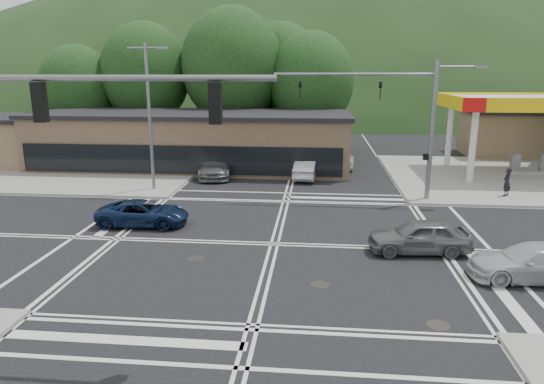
# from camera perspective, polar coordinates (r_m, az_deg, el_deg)

# --- Properties ---
(ground) EXTENTS (120.00, 120.00, 0.00)m
(ground) POSITION_cam_1_polar(r_m,az_deg,el_deg) (21.35, 0.29, -6.15)
(ground) COLOR black
(ground) RESTS_ON ground
(sidewalk_ne) EXTENTS (16.00, 16.00, 0.15)m
(sidewalk_ne) POSITION_cam_1_polar(r_m,az_deg,el_deg) (38.06, 25.67, 1.59)
(sidewalk_ne) COLOR gray
(sidewalk_ne) RESTS_ON ground
(sidewalk_nw) EXTENTS (16.00, 16.00, 0.15)m
(sidewalk_nw) POSITION_cam_1_polar(r_m,az_deg,el_deg) (39.47, -19.83, 2.55)
(sidewalk_nw) COLOR gray
(sidewalk_nw) RESTS_ON ground
(gas_station_canopy) EXTENTS (12.32, 8.34, 5.75)m
(gas_station_canopy) POSITION_cam_1_polar(r_m,az_deg,el_deg) (39.09, 28.72, 8.93)
(gas_station_canopy) COLOR silver
(gas_station_canopy) RESTS_ON ground
(convenience_store) EXTENTS (10.00, 6.00, 3.80)m
(convenience_store) POSITION_cam_1_polar(r_m,az_deg,el_deg) (48.80, 27.52, 6.02)
(convenience_store) COLOR #846B4F
(convenience_store) RESTS_ON ground
(commercial_row) EXTENTS (24.00, 8.00, 4.00)m
(commercial_row) POSITION_cam_1_polar(r_m,az_deg,el_deg) (38.62, -9.31, 5.86)
(commercial_row) COLOR brown
(commercial_row) RESTS_ON ground
(commercial_nw) EXTENTS (8.00, 7.00, 3.60)m
(commercial_nw) POSITION_cam_1_polar(r_m,az_deg,el_deg) (45.43, -29.30, 5.20)
(commercial_nw) COLOR #846B4F
(commercial_nw) RESTS_ON ground
(hill_north) EXTENTS (252.00, 126.00, 140.00)m
(hill_north) POSITION_cam_1_polar(r_m,az_deg,el_deg) (110.22, 4.64, 10.15)
(hill_north) COLOR #203719
(hill_north) RESTS_ON ground
(tree_n_a) EXTENTS (8.00, 8.00, 11.75)m
(tree_n_a) POSITION_cam_1_polar(r_m,az_deg,el_deg) (46.72, -14.67, 13.31)
(tree_n_a) COLOR #382619
(tree_n_a) RESTS_ON ground
(tree_n_b) EXTENTS (9.00, 9.00, 12.98)m
(tree_n_b) POSITION_cam_1_polar(r_m,az_deg,el_deg) (44.65, -4.71, 14.53)
(tree_n_b) COLOR #382619
(tree_n_b) RESTS_ON ground
(tree_n_c) EXTENTS (7.60, 7.60, 10.87)m
(tree_n_c) POSITION_cam_1_polar(r_m,az_deg,el_deg) (43.98, 4.57, 12.84)
(tree_n_c) COLOR #382619
(tree_n_c) RESTS_ON ground
(tree_n_d) EXTENTS (6.80, 6.80, 9.76)m
(tree_n_d) POSITION_cam_1_polar(r_m,az_deg,el_deg) (48.21, -21.83, 11.23)
(tree_n_d) COLOR #382619
(tree_n_d) RESTS_ON ground
(tree_n_e) EXTENTS (8.40, 8.40, 11.98)m
(tree_n_e) POSITION_cam_1_polar(r_m,az_deg,el_deg) (48.11, 1.00, 13.76)
(tree_n_e) COLOR #382619
(tree_n_e) RESTS_ON ground
(streetlight_nw) EXTENTS (2.50, 0.25, 9.00)m
(streetlight_nw) POSITION_cam_1_polar(r_m,az_deg,el_deg) (30.81, -14.14, 9.30)
(streetlight_nw) COLOR slate
(streetlight_nw) RESTS_ON ground
(signal_mast_ne) EXTENTS (11.65, 0.30, 8.00)m
(signal_mast_ne) POSITION_cam_1_polar(r_m,az_deg,el_deg) (28.71, 15.98, 8.92)
(signal_mast_ne) COLOR slate
(signal_mast_ne) RESTS_ON ground
(signal_mast_sw) EXTENTS (9.14, 0.28, 8.00)m
(signal_mast_sw) POSITION_cam_1_polar(r_m,az_deg,el_deg) (14.52, -29.07, 3.37)
(signal_mast_sw) COLOR slate
(signal_mast_sw) RESTS_ON ground
(car_blue_west) EXTENTS (4.49, 2.22, 1.22)m
(car_blue_west) POSITION_cam_1_polar(r_m,az_deg,el_deg) (24.57, -14.93, -2.41)
(car_blue_west) COLOR #0E1D3D
(car_blue_west) RESTS_ON ground
(car_grey_center) EXTENTS (4.28, 1.97, 1.42)m
(car_grey_center) POSITION_cam_1_polar(r_m,az_deg,el_deg) (21.08, 16.93, -5.00)
(car_grey_center) COLOR slate
(car_grey_center) RESTS_ON ground
(car_silver_east) EXTENTS (4.64, 1.97, 1.33)m
(car_silver_east) POSITION_cam_1_polar(r_m,az_deg,el_deg) (20.02, 28.46, -7.29)
(car_silver_east) COLOR silver
(car_silver_east) RESTS_ON ground
(car_queue_a) EXTENTS (1.78, 4.23, 1.36)m
(car_queue_a) POSITION_cam_1_polar(r_m,az_deg,el_deg) (34.13, 4.04, 2.70)
(car_queue_a) COLOR #A4A7AB
(car_queue_a) RESTS_ON ground
(car_queue_b) EXTENTS (2.08, 4.39, 1.45)m
(car_queue_b) POSITION_cam_1_polar(r_m,az_deg,el_deg) (38.15, 8.35, 3.85)
(car_queue_b) COLOR silver
(car_queue_b) RESTS_ON ground
(car_northbound) EXTENTS (2.88, 5.54, 1.54)m
(car_northbound) POSITION_cam_1_polar(r_m,az_deg,el_deg) (35.00, -6.66, 3.07)
(car_northbound) COLOR #5E6063
(car_northbound) RESTS_ON ground
(pedestrian) EXTENTS (0.73, 0.72, 1.69)m
(pedestrian) POSITION_cam_1_polar(r_m,az_deg,el_deg) (31.89, 25.91, 1.08)
(pedestrian) COLOR black
(pedestrian) RESTS_ON sidewalk_ne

